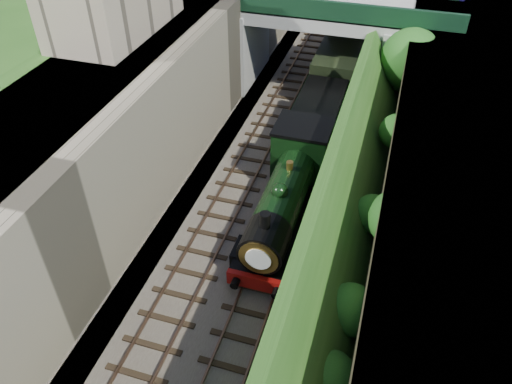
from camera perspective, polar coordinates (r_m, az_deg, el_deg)
name	(u,v)px	position (r m, az deg, el deg)	size (l,w,h in m)	color
ground	(193,378)	(20.03, -7.20, -20.39)	(160.00, 160.00, 0.00)	#1E4714
trackbed	(308,114)	(33.95, 6.00, 8.83)	(10.00, 90.00, 0.20)	#473F38
retaining_wall	(229,56)	(33.69, -3.09, 15.25)	(1.00, 90.00, 7.00)	#756B56
street_plateau_left	(180,50)	(34.96, -8.72, 15.79)	(6.00, 90.00, 7.00)	#262628
street_plateau_right	(470,94)	(32.41, 23.25, 10.29)	(8.00, 90.00, 6.25)	#262628
embankment_slope	(383,123)	(28.84, 14.30, 7.69)	(4.96, 90.00, 6.63)	#1E4714
track_left	(280,108)	(34.24, 2.71, 9.57)	(2.50, 90.00, 0.20)	black
track_right	(326,115)	(33.72, 8.03, 8.70)	(2.50, 90.00, 0.20)	black
road_bridge	(339,36)	(35.65, 9.43, 17.19)	(16.00, 6.40, 7.25)	gray
tree	(413,61)	(31.61, 17.46, 14.12)	(3.60, 3.80, 6.60)	black
locomotive	(287,194)	(24.09, 3.62, -0.25)	(3.10, 10.23, 3.83)	black
tender	(318,122)	(30.18, 7.07, 7.89)	(2.70, 6.00, 3.05)	black
coach_front	(351,36)	(41.23, 10.77, 17.08)	(2.90, 18.00, 3.70)	black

